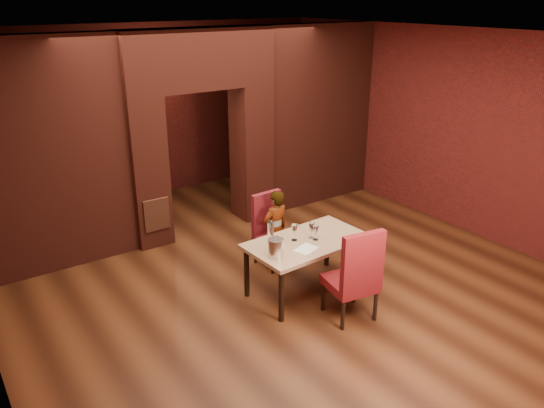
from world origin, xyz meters
The scene contains 23 objects.
floor centered at (0.00, 0.00, 0.00)m, with size 8.00×8.00×0.00m, color #4A2412.
ceiling centered at (0.00, 0.00, 3.20)m, with size 7.00×8.00×0.04m, color silver.
wall_back centered at (0.00, 4.00, 1.60)m, with size 7.00×0.04×3.20m, color maroon.
wall_right centered at (3.50, 0.00, 1.60)m, with size 0.04×8.00×3.20m, color maroon.
pillar_left centered at (-0.95, 2.00, 1.15)m, with size 0.55×0.55×2.30m, color maroon.
pillar_right centered at (0.95, 2.00, 1.15)m, with size 0.55×0.55×2.30m, color maroon.
lintel centered at (0.00, 2.00, 2.75)m, with size 2.45×0.55×0.90m, color maroon.
wing_wall_left centered at (-2.36, 2.00, 1.60)m, with size 2.27×0.35×3.20m, color maroon.
wing_wall_right centered at (2.36, 2.00, 1.60)m, with size 2.27×0.35×3.20m, color maroon.
vent_panel centered at (-0.95, 1.71, 0.55)m, with size 0.40×0.03×0.50m, color #A14B2E.
rear_door centered at (-0.40, 3.94, 1.05)m, with size 0.90×0.08×2.10m, color black.
rear_door_frame centered at (-0.40, 3.90, 1.05)m, with size 1.02×0.04×2.22m, color black.
dining_table centered at (0.13, -0.59, 0.36)m, with size 1.56×0.88×0.73m, color #A97D5A.
chair_far centered at (0.21, 0.25, 0.52)m, with size 0.48×0.48×1.05m, color maroon.
chair_near centered at (0.19, -1.34, 0.60)m, with size 0.54×0.54×1.19m, color maroon.
person_seated centered at (0.18, 0.20, 0.58)m, with size 0.42×0.28×1.15m, color beige.
wine_glass_a centered at (0.00, -0.49, 0.84)m, with size 0.09×0.09×0.21m, color white, non-canonical shape.
wine_glass_b centered at (0.22, -0.56, 0.84)m, with size 0.09×0.09×0.21m, color silver, non-canonical shape.
wine_glass_c centered at (0.23, -0.63, 0.83)m, with size 0.08×0.08×0.20m, color white, non-canonical shape.
tasting_sheet centered at (-0.04, -0.78, 0.73)m, with size 0.28×0.21×0.00m, color silver.
wine_bucket centered at (-0.46, -0.73, 0.85)m, with size 0.19×0.19×0.23m, color silver.
water_bottle centered at (-0.33, -0.44, 0.90)m, with size 0.08×0.08×0.33m, color white.
potted_plant centered at (0.90, 0.48, 0.23)m, with size 0.41×0.35×0.45m, color #306122.
Camera 1 is at (-3.72, -5.36, 3.66)m, focal length 35.00 mm.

